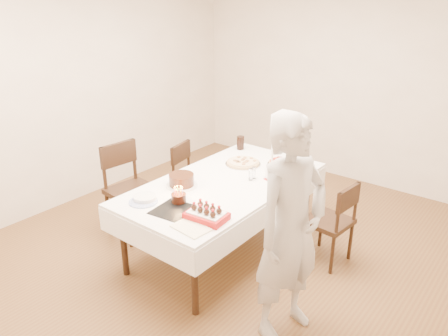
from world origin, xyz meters
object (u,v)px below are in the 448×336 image
Objects in this scene: dining_table at (224,216)px; taper_candle at (272,159)px; chair_right_savory at (328,221)px; pasta_bowl at (280,172)px; chair_left_savory at (195,180)px; pizza_white at (243,163)px; pizza_pepperoni at (281,163)px; strawberry_box at (207,215)px; layer_cake at (182,180)px; chair_left_dessert at (133,191)px; cola_glass at (240,143)px; person at (290,230)px; birthday_cake at (179,194)px.

taper_candle is at bearing 57.48° from dining_table.
chair_right_savory reaches higher than pasta_bowl.
chair_left_savory is 0.71m from pizza_white.
pizza_white is 1.27× the size of pizza_pepperoni.
strawberry_box reaches higher than pizza_pepperoni.
layer_cake is (-0.26, -0.33, 0.44)m from dining_table.
pasta_bowl is (1.33, 0.81, 0.30)m from chair_left_dessert.
cola_glass is 1.20m from layer_cake.
cola_glass reaches higher than pasta_bowl.
strawberry_box is (0.62, -0.35, -0.02)m from layer_cake.
pasta_bowl is 0.99m from layer_cake.
taper_candle is at bearing -177.17° from pasta_bowl.
layer_cake is at bearing -125.42° from taper_candle.
person reaches higher than dining_table.
pizza_pepperoni is at bearing 37.57° from pizza_white.
taper_candle is at bearing -31.36° from cola_glass.
pasta_bowl is 0.83× the size of taper_candle.
layer_cake is at bearing -113.67° from pizza_pepperoni.
chair_right_savory reaches higher than pizza_pepperoni.
pizza_white is 2.75× the size of birthday_cake.
person is (2.05, -0.23, 0.38)m from chair_left_dessert.
taper_candle reaches higher than chair_right_savory.
chair_left_savory is 0.70m from cola_glass.
pizza_pepperoni is 0.99× the size of layer_cake.
person reaches higher than chair_left_dessert.
strawberry_box is at bearing -62.93° from cola_glass.
person reaches higher than pizza_pepperoni.
chair_left_dessert is 3.00× the size of strawberry_box.
birthday_cake reaches higher than layer_cake.
pizza_pepperoni is at bearing -130.15° from chair_left_dessert.
strawberry_box is at bearing -62.53° from dining_table.
birthday_cake is (-0.24, -1.35, 0.06)m from pizza_pepperoni.
person is (0.17, -1.06, 0.46)m from chair_right_savory.
pizza_pepperoni is at bearing 95.89° from strawberry_box.
chair_left_dessert reaches higher than dining_table.
cola_glass is at bearing 105.27° from birthday_cake.
person is at bearing -28.78° from dining_table.
layer_cake is at bearing 129.42° from birthday_cake.
chair_left_dessert is 1.37m from strawberry_box.
pizza_white is at bearing -50.35° from cola_glass.
cola_glass is at bearing 152.15° from pasta_bowl.
dining_table is 0.76m from birthday_cake.
pizza_white is 1.07× the size of taper_candle.
pizza_white is at bearing 104.31° from dining_table.
birthday_cake is (0.09, -1.09, 0.06)m from pizza_white.
taper_candle is (0.28, 0.43, 0.55)m from dining_table.
pizza_white is 0.50m from pasta_bowl.
pizza_pepperoni is 0.36m from taper_candle.
pizza_white reaches higher than dining_table.
chair_right_savory is 1.10m from pizza_white.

